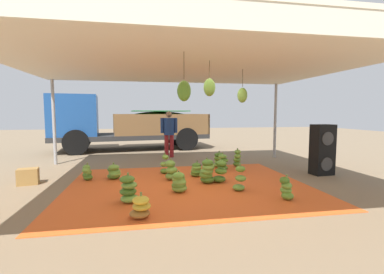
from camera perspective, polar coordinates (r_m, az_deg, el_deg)
ground_plane at (r=9.18m, az=-3.85°, el=-5.30°), size 40.00×40.00×0.00m
tarp_orange at (r=6.28m, az=-0.72°, el=-10.15°), size 5.38×4.37×0.01m
tent_canopy at (r=6.06m, az=-0.52°, el=14.88°), size 8.00×7.00×2.77m
banana_bunch_0 at (r=5.91m, az=10.02°, el=-8.77°), size 0.34×0.35×0.58m
banana_bunch_1 at (r=7.17m, az=-21.22°, el=-7.06°), size 0.32×0.30×0.43m
banana_bunch_2 at (r=6.55m, az=5.97°, el=-7.38°), size 0.45×0.44×0.56m
banana_bunch_3 at (r=7.88m, az=6.49°, el=-5.41°), size 0.43×0.43×0.52m
banana_bunch_4 at (r=7.08m, az=-16.10°, el=-7.11°), size 0.46×0.45×0.42m
banana_bunch_5 at (r=7.42m, az=-5.82°, el=-5.87°), size 0.32×0.31×0.57m
banana_bunch_6 at (r=8.51m, az=9.52°, el=-4.50°), size 0.35×0.35×0.56m
banana_bunch_7 at (r=4.48m, az=-10.76°, el=-14.37°), size 0.46×0.45×0.41m
banana_bunch_8 at (r=5.24m, az=-13.21°, el=-10.73°), size 0.44×0.46×0.55m
banana_bunch_9 at (r=7.07m, az=0.91°, el=-6.98°), size 0.37×0.40×0.41m
banana_bunch_10 at (r=8.30m, az=5.63°, el=-4.91°), size 0.42×0.42×0.50m
banana_bunch_11 at (r=5.72m, az=-2.77°, el=-9.57°), size 0.39×0.39×0.46m
banana_bunch_12 at (r=6.39m, az=3.21°, el=-7.36°), size 0.44×0.45×0.61m
banana_bunch_13 at (r=5.57m, az=19.24°, el=-10.26°), size 0.31×0.32×0.48m
banana_bunch_14 at (r=6.74m, az=-4.39°, el=-7.11°), size 0.41×0.40×0.52m
cargo_truck_main at (r=12.54m, az=-13.86°, el=2.84°), size 6.90×3.08×2.40m
worker_0 at (r=10.13m, az=-4.86°, el=1.39°), size 0.63×0.38×1.72m
speaker_stack at (r=8.05m, az=25.76°, el=-2.42°), size 0.59×0.44×1.35m
crate_1 at (r=7.41m, az=-31.25°, el=-7.12°), size 0.49×0.39×0.37m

